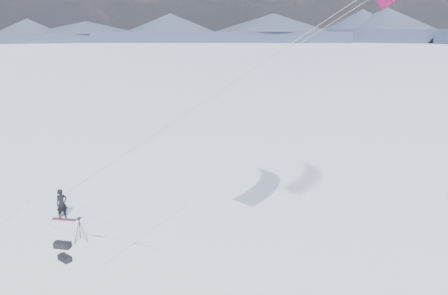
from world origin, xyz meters
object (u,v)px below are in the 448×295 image
Objects in this scene: snowboard at (64,219)px; tripod at (80,226)px; gear_bag_b at (65,258)px; gear_bag_a at (62,245)px; snowkiter at (63,218)px.

tripod is (2.90, -1.34, 0.85)m from snowboard.
tripod reaches higher than gear_bag_b.
tripod is 1.20m from gear_bag_a.
gear_bag_b is at bearing -112.97° from snowkiter.
gear_bag_b is (0.84, -1.71, -0.73)m from tripod.
tripod is at bearing -47.11° from snowboard.
snowboard is at bearing 133.19° from tripod.
gear_bag_b is (3.74, -3.06, 0.12)m from snowboard.
tripod is 1.53× the size of gear_bag_a.
tripod is at bearing 124.35° from gear_bag_b.
tripod reaches higher than gear_bag_a.
snowboard is 1.08× the size of tripod.
gear_bag_b reaches higher than snowboard.
snowboard is at bearing 148.87° from gear_bag_b.
snowkiter is 3.73m from gear_bag_a.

